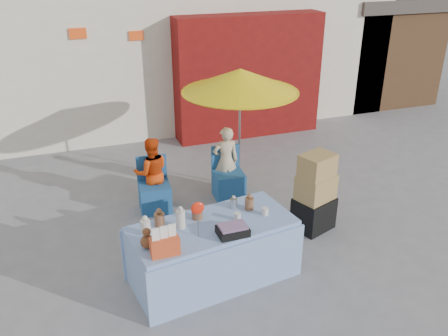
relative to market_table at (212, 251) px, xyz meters
name	(u,v)px	position (x,y,z in m)	size (l,w,h in m)	color
ground	(216,255)	(0.19, 0.44, -0.40)	(80.00, 80.00, 0.00)	slate
market_table	(212,251)	(0.00, 0.00, 0.00)	(2.16, 1.23, 1.24)	#80A7CD
chair_left	(155,195)	(-0.31, 1.97, -0.15)	(0.51, 0.51, 0.85)	#1D5088
chair_right	(228,183)	(0.94, 1.97, -0.15)	(0.51, 0.51, 0.85)	#1D5088
vendor_orange	(152,173)	(-0.31, 2.10, 0.18)	(0.57, 0.44, 1.17)	red
vendor_beige	(226,161)	(0.94, 2.10, 0.19)	(0.44, 0.29, 1.20)	#C8B28D
umbrella	(240,81)	(1.24, 2.25, 1.49)	(1.90, 1.90, 2.09)	gray
box_stack	(315,195)	(1.78, 0.61, 0.15)	(0.66, 0.60, 1.20)	black
tarp_bundle	(173,271)	(-0.50, 0.09, -0.24)	(0.71, 0.57, 0.32)	#F7F61A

